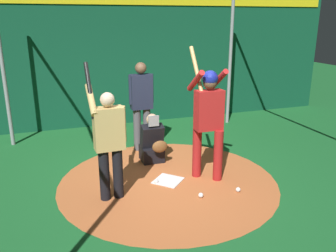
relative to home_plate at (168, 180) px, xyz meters
name	(u,v)px	position (x,y,z in m)	size (l,w,h in m)	color
ground_plane	(168,181)	(0.00, 0.00, -0.01)	(27.48, 27.48, 0.00)	#195B28
dirt_circle	(168,181)	(0.00, 0.00, -0.01)	(3.54, 3.54, 0.01)	#B76033
home_plate	(168,180)	(0.00, 0.00, 0.00)	(0.42, 0.42, 0.01)	white
batter	(208,114)	(0.07, 0.65, 1.09)	(0.68, 0.49, 2.14)	maroon
catcher	(152,143)	(-0.88, 0.00, 0.35)	(0.58, 0.40, 0.92)	black
umpire	(142,102)	(-1.56, -0.02, 0.98)	(0.22, 0.49, 1.76)	#4C4C51
visitor	(109,139)	(0.24, -0.97, 0.91)	(0.54, 0.51, 1.98)	black
back_wall	(120,61)	(-3.58, 0.00, 1.56)	(0.23, 11.48, 3.11)	#0F472D
cage_frame	(168,45)	(0.00, 0.00, 2.18)	(5.51, 5.16, 3.17)	gray
baseball_0	(201,195)	(0.68, 0.28, 0.03)	(0.07, 0.07, 0.07)	white
baseball_1	(156,181)	(0.03, -0.21, 0.03)	(0.07, 0.07, 0.07)	white
baseball_2	(238,190)	(0.71, 0.90, 0.03)	(0.07, 0.07, 0.07)	white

